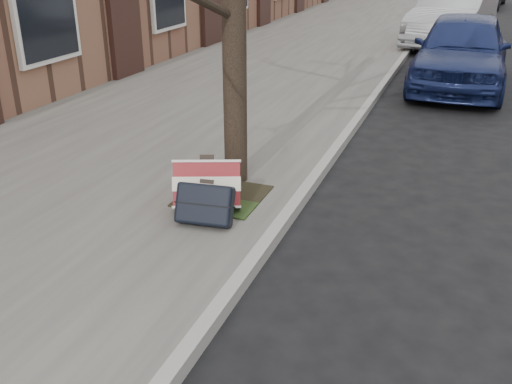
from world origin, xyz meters
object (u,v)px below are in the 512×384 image
at_px(suitcase_red, 207,185).
at_px(car_near_front, 462,50).
at_px(suitcase_navy, 205,204).
at_px(car_near_mid, 453,17).

xyz_separation_m(suitcase_red, car_near_front, (2.09, 6.86, 0.33)).
height_order(suitcase_navy, car_near_front, car_near_front).
bearing_deg(suitcase_navy, suitcase_red, 104.69).
bearing_deg(car_near_mid, suitcase_red, -89.14).
height_order(suitcase_red, car_near_mid, car_near_mid).
relative_size(suitcase_red, car_near_front, 0.16).
bearing_deg(suitcase_navy, car_near_mid, 75.97).
bearing_deg(car_near_front, suitcase_red, -105.80).
xyz_separation_m(suitcase_red, suitcase_navy, (0.13, -0.34, -0.04)).
bearing_deg(suitcase_red, car_near_front, 51.84).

